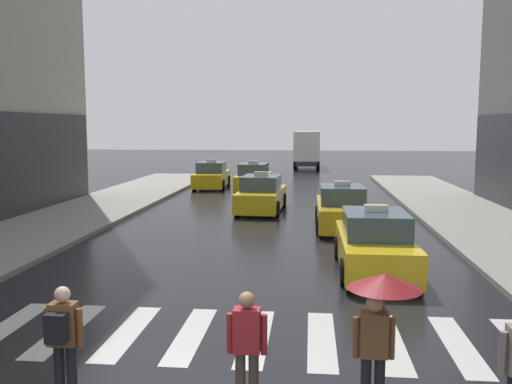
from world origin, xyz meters
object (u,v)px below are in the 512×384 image
pedestrian_with_umbrella (381,305)px  taxi_lead (375,245)px  taxi_fifth (212,176)px  pedestrian_with_backpack (63,335)px  pedestrian_plain_coat (247,343)px  taxi_third (261,195)px  taxi_second (342,209)px  taxi_fourth (254,178)px  box_truck (307,148)px

pedestrian_with_umbrella → taxi_lead: bearing=84.0°
taxi_lead → taxi_fifth: bearing=112.3°
pedestrian_with_backpack → pedestrian_plain_coat: bearing=1.1°
taxi_fifth → pedestrian_plain_coat: bearing=-78.7°
taxi_lead → taxi_third: 10.76m
taxi_second → taxi_fourth: same height
taxi_fifth → pedestrian_plain_coat: 26.95m
taxi_lead → taxi_fourth: bearing=105.8°
box_truck → pedestrian_with_umbrella: 42.48m
taxi_lead → pedestrian_with_backpack: bearing=-124.3°
taxi_third → box_truck: box_truck is taller
pedestrian_with_backpack → taxi_fourth: bearing=90.0°
taxi_lead → taxi_third: size_ratio=0.98×
taxi_fourth → pedestrian_with_umbrella: bearing=-80.3°
pedestrian_with_umbrella → taxi_fourth: bearing=99.7°
taxi_second → taxi_fifth: bearing=119.5°
taxi_second → pedestrian_plain_coat: taxi_second is taller
taxi_third → taxi_fifth: (-3.91, 9.02, 0.00)m
taxi_fifth → taxi_lead: bearing=-67.7°
pedestrian_with_backpack → taxi_second: bearing=71.5°
taxi_second → box_truck: size_ratio=0.60×
box_truck → pedestrian_with_backpack: bearing=-94.1°
pedestrian_plain_coat → pedestrian_with_umbrella: bearing=0.9°
pedestrian_with_umbrella → pedestrian_plain_coat: (-1.75, -0.03, -0.58)m
box_truck → pedestrian_with_backpack: size_ratio=4.57×
taxi_fifth → pedestrian_with_umbrella: bearing=-75.1°
taxi_fifth → box_truck: bearing=70.3°
taxi_fourth → pedestrian_with_backpack: taxi_fourth is taller
taxi_fourth → taxi_second: bearing=-68.8°
taxi_lead → taxi_fifth: (-7.81, 19.04, 0.00)m
pedestrian_with_umbrella → pedestrian_plain_coat: size_ratio=1.18×
taxi_third → box_truck: (1.84, 25.08, 1.13)m
box_truck → taxi_fourth: bearing=-99.9°
taxi_second → taxi_fourth: 12.59m
box_truck → taxi_fifth: bearing=-109.7°
taxi_lead → taxi_third: bearing=111.3°
taxi_third → taxi_fourth: size_ratio=1.01×
taxi_lead → pedestrian_plain_coat: 7.81m
taxi_fourth → pedestrian_plain_coat: (2.54, -25.26, 0.21)m
taxi_fifth → box_truck: box_truck is taller
taxi_lead → taxi_fourth: size_ratio=1.00×
box_truck → pedestrian_plain_coat: size_ratio=4.57×
taxi_fourth → taxi_fifth: size_ratio=1.00×
pedestrian_with_backpack → taxi_third: bearing=86.2°
box_truck → taxi_lead: bearing=-86.6°
taxi_lead → taxi_fifth: 20.58m
pedestrian_with_umbrella → pedestrian_plain_coat: bearing=-179.1°
taxi_fifth → pedestrian_with_umbrella: pedestrian_with_umbrella is taller
taxi_fourth → box_truck: bearing=80.1°
pedestrian_plain_coat → pedestrian_with_backpack: bearing=-178.9°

